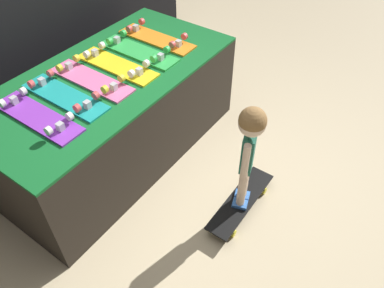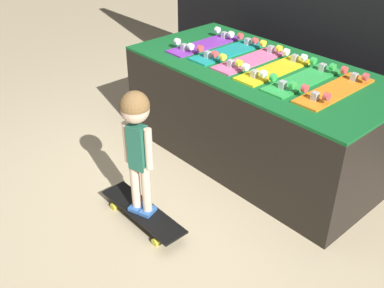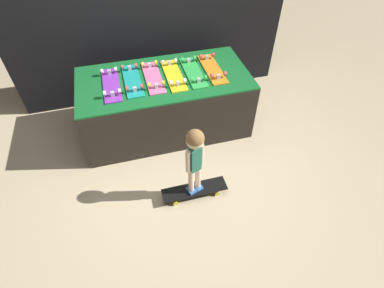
{
  "view_description": "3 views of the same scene",
  "coord_description": "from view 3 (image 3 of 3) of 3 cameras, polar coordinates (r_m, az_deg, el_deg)",
  "views": [
    {
      "loc": [
        -1.53,
        -1.17,
        2.3
      ],
      "look_at": [
        0.01,
        -0.08,
        0.48
      ],
      "focal_mm": 35.0,
      "sensor_mm": 36.0,
      "label": 1
    },
    {
      "loc": [
        1.97,
        -1.77,
        2.01
      ],
      "look_at": [
        0.1,
        -0.09,
        0.46
      ],
      "focal_mm": 42.0,
      "sensor_mm": 36.0,
      "label": 2
    },
    {
      "loc": [
        -0.48,
        -2.32,
        2.74
      ],
      "look_at": [
        0.11,
        -0.17,
        0.45
      ],
      "focal_mm": 28.0,
      "sensor_mm": 36.0,
      "label": 3
    }
  ],
  "objects": [
    {
      "name": "child",
      "position": [
        2.8,
        0.55,
        -1.41
      ],
      "size": [
        0.2,
        0.17,
        0.86
      ],
      "rotation": [
        0.0,
        0.0,
        0.32
      ],
      "color": "#3870C6",
      "rests_on": "skateboard_on_floor"
    },
    {
      "name": "skateboard_on_floor",
      "position": [
        3.28,
        0.48,
        -8.75
      ],
      "size": [
        0.71,
        0.18,
        0.09
      ],
      "color": "black",
      "rests_on": "ground_plane"
    },
    {
      "name": "display_rack",
      "position": [
        3.85,
        -5.03,
        7.73
      ],
      "size": [
        2.04,
        1.0,
        0.77
      ],
      "color": "black",
      "rests_on": "ground_plane"
    },
    {
      "name": "skateboard_purple_on_rack",
      "position": [
        3.59,
        -15.13,
        10.96
      ],
      "size": [
        0.19,
        0.68,
        0.09
      ],
      "color": "purple",
      "rests_on": "display_rack"
    },
    {
      "name": "skateboard_pink_on_rack",
      "position": [
        3.62,
        -7.43,
        12.6
      ],
      "size": [
        0.19,
        0.68,
        0.09
      ],
      "color": "pink",
      "rests_on": "display_rack"
    },
    {
      "name": "skateboard_teal_on_rack",
      "position": [
        3.61,
        -11.29,
        11.91
      ],
      "size": [
        0.19,
        0.68,
        0.09
      ],
      "color": "teal",
      "rests_on": "display_rack"
    },
    {
      "name": "skateboard_orange_on_rack",
      "position": [
        3.76,
        3.89,
        14.22
      ],
      "size": [
        0.19,
        0.68,
        0.09
      ],
      "color": "orange",
      "rests_on": "display_rack"
    },
    {
      "name": "ground_plane",
      "position": [
        3.63,
        -2.44,
        -3.51
      ],
      "size": [
        16.0,
        16.0,
        0.0
      ],
      "primitive_type": "plane",
      "color": "beige"
    },
    {
      "name": "skateboard_green_on_rack",
      "position": [
        3.69,
        0.26,
        13.63
      ],
      "size": [
        0.19,
        0.68,
        0.09
      ],
      "color": "green",
      "rests_on": "display_rack"
    },
    {
      "name": "back_wall",
      "position": [
        4.19,
        -8.14,
        22.17
      ],
      "size": [
        3.7,
        0.1,
        2.2
      ],
      "color": "black",
      "rests_on": "ground_plane"
    },
    {
      "name": "skateboard_yellow_on_rack",
      "position": [
        3.64,
        -3.52,
        13.08
      ],
      "size": [
        0.19,
        0.68,
        0.09
      ],
      "color": "yellow",
      "rests_on": "display_rack"
    }
  ]
}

